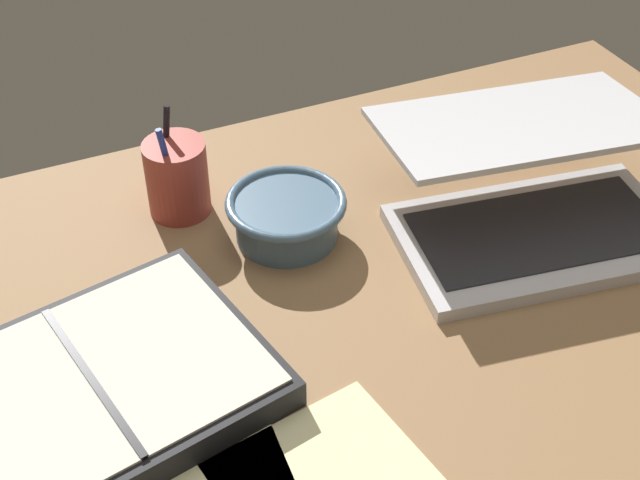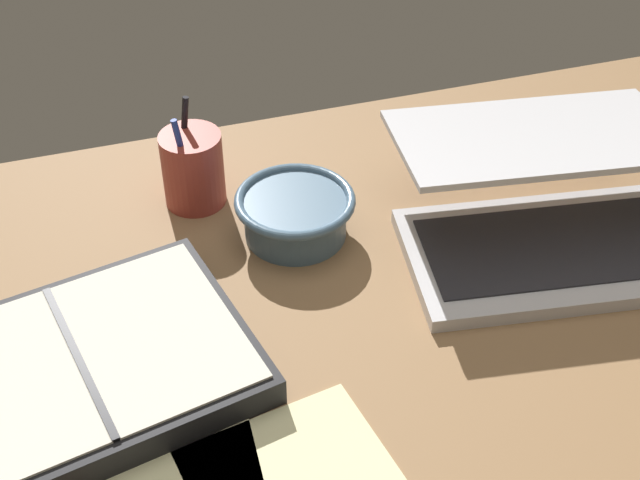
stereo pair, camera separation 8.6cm
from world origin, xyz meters
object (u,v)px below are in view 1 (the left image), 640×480
object	(u,v)px
laptop	(532,196)
pen_cup	(177,177)
planner	(94,391)
bowl	(286,215)

from	to	relation	value
laptop	pen_cup	distance (cm)	43.87
pen_cup	planner	xyz separation A→B (cm)	(-17.25, -27.14, -3.21)
bowl	planner	xyz separation A→B (cm)	(-27.66, -16.64, -1.40)
bowl	planner	bearing A→B (deg)	-148.97
pen_cup	planner	world-z (taller)	pen_cup
planner	bowl	bearing A→B (deg)	19.46
laptop	planner	bearing A→B (deg)	-165.37
laptop	pen_cup	xyz separation A→B (cm)	(-38.47, 21.09, 0.24)
planner	laptop	bearing A→B (deg)	-5.37
laptop	planner	distance (cm)	56.12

